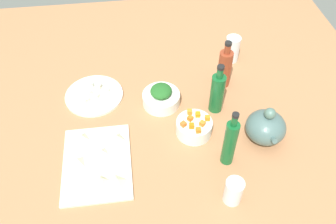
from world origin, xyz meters
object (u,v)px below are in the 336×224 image
at_px(plate_tofu, 94,95).
at_px(drinking_glass_0, 233,191).
at_px(bowl_greens, 161,99).
at_px(bottle_1, 230,142).
at_px(bottle_2, 217,92).
at_px(bowl_carrots, 194,127).
at_px(bottle_0, 225,68).
at_px(teapot, 266,127).
at_px(drinking_glass_1, 232,49).
at_px(cutting_board, 97,163).

distance_m(plate_tofu, drinking_glass_0, 0.72).
relative_size(bowl_greens, drinking_glass_0, 1.55).
height_order(bowl_greens, bottle_1, bottle_1).
distance_m(plate_tofu, bottle_1, 0.63).
xyz_separation_m(bottle_2, drinking_glass_0, (0.41, -0.04, -0.04)).
relative_size(bowl_carrots, drinking_glass_0, 1.38).
relative_size(plate_tofu, bottle_0, 1.09).
distance_m(teapot, bottle_1, 0.19).
distance_m(teapot, bottle_0, 0.33).
xyz_separation_m(bottle_2, drinking_glass_1, (-0.30, 0.14, -0.03)).
distance_m(bowl_carrots, drinking_glass_0, 0.31).
distance_m(cutting_board, drinking_glass_0, 0.49).
height_order(cutting_board, drinking_glass_0, drinking_glass_0).
bearing_deg(drinking_glass_0, cutting_board, -114.17).
relative_size(plate_tofu, bottle_1, 0.98).
xyz_separation_m(bowl_carrots, teapot, (0.06, 0.26, 0.03)).
bearing_deg(drinking_glass_1, teapot, 0.68).
distance_m(plate_tofu, bowl_greens, 0.29).
xyz_separation_m(cutting_board, bowl_carrots, (-0.10, 0.37, 0.03)).
relative_size(cutting_board, bowl_carrots, 2.38).
relative_size(bottle_1, bottle_2, 1.10).
bearing_deg(bottle_2, bowl_carrots, -44.15).
bearing_deg(bottle_0, cutting_board, -56.96).
xyz_separation_m(bottle_1, bottle_2, (-0.26, 0.02, -0.01)).
bearing_deg(drinking_glass_1, cutting_board, -50.48).
bearing_deg(bowl_carrots, bowl_greens, -148.10).
height_order(bottle_2, drinking_glass_1, bottle_2).
bearing_deg(drinking_glass_0, bowl_greens, -158.97).
xyz_separation_m(plate_tofu, teapot, (0.31, 0.65, 0.06)).
height_order(plate_tofu, bottle_0, bottle_0).
relative_size(cutting_board, bowl_greens, 2.12).
bearing_deg(bottle_2, cutting_board, -66.17).
xyz_separation_m(cutting_board, plate_tofu, (-0.35, -0.01, 0.00)).
distance_m(bowl_greens, teapot, 0.44).
xyz_separation_m(bowl_carrots, bottle_1, (0.14, 0.10, 0.08)).
height_order(cutting_board, plate_tofu, plate_tofu).
height_order(cutting_board, bowl_greens, bowl_greens).
bearing_deg(plate_tofu, teapot, 64.41).
bearing_deg(teapot, bottle_2, -139.29).
height_order(bottle_1, drinking_glass_0, bottle_1).
bearing_deg(bowl_greens, bottle_2, 75.04).
bearing_deg(cutting_board, bottle_1, 84.55).
bearing_deg(bowl_greens, bottle_1, 32.58).
relative_size(bowl_carrots, bottle_2, 0.61).
height_order(bowl_greens, bottle_2, bottle_2).
distance_m(bowl_greens, bottle_2, 0.24).
distance_m(bottle_2, drinking_glass_0, 0.42).
bearing_deg(drinking_glass_0, teapot, 142.50).
xyz_separation_m(bowl_greens, drinking_glass_0, (0.47, 0.18, 0.02)).
relative_size(teapot, bottle_0, 0.74).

